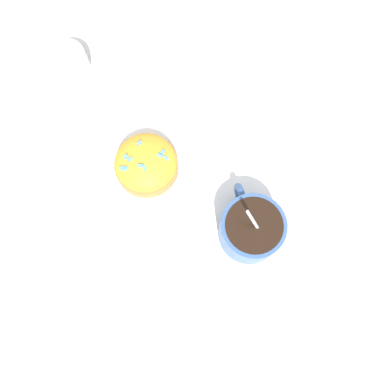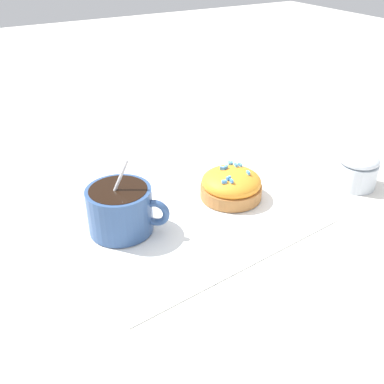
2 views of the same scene
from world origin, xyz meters
name	(u,v)px [view 1 (image 1 of 2)]	position (x,y,z in m)	size (l,w,h in m)	color
ground_plane	(193,207)	(0.00, 0.00, 0.00)	(3.00, 3.00, 0.00)	silver
paper_napkin	(193,207)	(0.00, 0.00, 0.00)	(0.35, 0.34, 0.00)	white
coffee_cup	(251,228)	(-0.08, -0.01, 0.04)	(0.09, 0.09, 0.10)	#335184
frosted_pastry	(146,164)	(0.09, -0.01, 0.02)	(0.09, 0.09, 0.05)	#B2753D
sugar_bowl	(67,62)	(0.27, -0.08, 0.03)	(0.06, 0.06, 0.06)	silver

